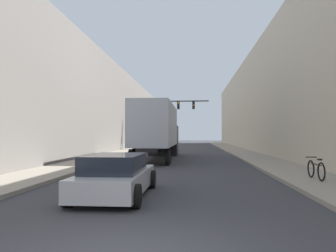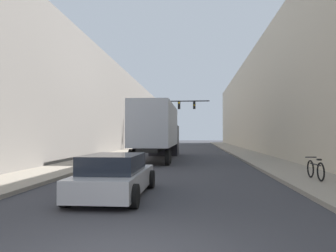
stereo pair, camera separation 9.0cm
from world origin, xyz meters
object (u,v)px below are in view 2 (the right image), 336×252
object	(u,v)px
semi_truck	(158,130)
sedan_car	(115,176)
parked_bicycle	(315,170)
traffic_signal_gantry	(166,113)

from	to	relation	value
semi_truck	sedan_car	size ratio (longest dim) A/B	2.80
parked_bicycle	sedan_car	bearing A→B (deg)	-155.25
traffic_signal_gantry	parked_bicycle	distance (m)	27.41
semi_truck	parked_bicycle	distance (m)	14.20
semi_truck	sedan_car	distance (m)	15.31
parked_bicycle	semi_truck	bearing A→B (deg)	122.55
semi_truck	traffic_signal_gantry	size ratio (longest dim) A/B	1.72
sedan_car	parked_bicycle	bearing A→B (deg)	24.75
sedan_car	parked_bicycle	xyz separation A→B (m)	(7.23, 3.33, -0.10)
sedan_car	traffic_signal_gantry	world-z (taller)	traffic_signal_gantry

